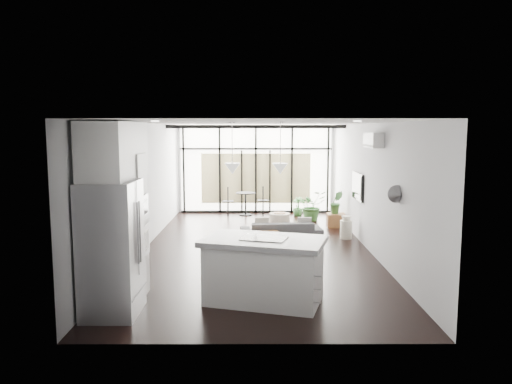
{
  "coord_description": "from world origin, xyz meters",
  "views": [
    {
      "loc": [
        -0.01,
        -10.95,
        2.68
      ],
      "look_at": [
        0.0,
        0.3,
        1.25
      ],
      "focal_mm": 35.0,
      "sensor_mm": 36.0,
      "label": 1
    }
  ],
  "objects_px": {
    "sofa": "(281,229)",
    "milk_can": "(346,227)",
    "island": "(264,270)",
    "fridge": "(112,248)",
    "console_bench": "(250,242)",
    "tv": "(358,186)",
    "pouf": "(280,222)"
  },
  "relations": [
    {
      "from": "sofa",
      "to": "milk_can",
      "type": "height_order",
      "value": "sofa"
    },
    {
      "from": "sofa",
      "to": "console_bench",
      "type": "xyz_separation_m",
      "value": [
        -0.73,
        -0.69,
        -0.16
      ]
    },
    {
      "from": "fridge",
      "to": "sofa",
      "type": "distance_m",
      "value": 5.2
    },
    {
      "from": "fridge",
      "to": "milk_can",
      "type": "xyz_separation_m",
      "value": [
        4.29,
        4.98,
        -0.69
      ]
    },
    {
      "from": "island",
      "to": "tv",
      "type": "xyz_separation_m",
      "value": [
        2.34,
        4.45,
        0.8
      ]
    },
    {
      "from": "milk_can",
      "to": "tv",
      "type": "distance_m",
      "value": 1.05
    },
    {
      "from": "island",
      "to": "sofa",
      "type": "distance_m",
      "value": 3.96
    },
    {
      "from": "sofa",
      "to": "milk_can",
      "type": "relative_size",
      "value": 3.29
    },
    {
      "from": "fridge",
      "to": "tv",
      "type": "bearing_deg",
      "value": 47.46
    },
    {
      "from": "tv",
      "to": "island",
      "type": "bearing_deg",
      "value": -117.76
    },
    {
      "from": "island",
      "to": "fridge",
      "type": "bearing_deg",
      "value": -151.23
    },
    {
      "from": "sofa",
      "to": "pouf",
      "type": "relative_size",
      "value": 3.39
    },
    {
      "from": "sofa",
      "to": "pouf",
      "type": "distance_m",
      "value": 1.67
    },
    {
      "from": "pouf",
      "to": "milk_can",
      "type": "height_order",
      "value": "milk_can"
    },
    {
      "from": "pouf",
      "to": "tv",
      "type": "xyz_separation_m",
      "value": [
        1.83,
        -1.14,
        1.08
      ]
    },
    {
      "from": "island",
      "to": "tv",
      "type": "relative_size",
      "value": 1.67
    },
    {
      "from": "island",
      "to": "tv",
      "type": "height_order",
      "value": "tv"
    },
    {
      "from": "fridge",
      "to": "console_bench",
      "type": "bearing_deg",
      "value": 62.52
    },
    {
      "from": "console_bench",
      "to": "sofa",
      "type": "bearing_deg",
      "value": 33.48
    },
    {
      "from": "console_bench",
      "to": "island",
      "type": "bearing_deg",
      "value": -95.48
    },
    {
      "from": "console_bench",
      "to": "tv",
      "type": "relative_size",
      "value": 1.19
    },
    {
      "from": "fridge",
      "to": "console_bench",
      "type": "relative_size",
      "value": 1.48
    },
    {
      "from": "fridge",
      "to": "pouf",
      "type": "xyz_separation_m",
      "value": [
        2.71,
        6.09,
        -0.75
      ]
    },
    {
      "from": "fridge",
      "to": "milk_can",
      "type": "distance_m",
      "value": 6.61
    },
    {
      "from": "island",
      "to": "fridge",
      "type": "xyz_separation_m",
      "value": [
        -2.2,
        -0.5,
        0.47
      ]
    },
    {
      "from": "console_bench",
      "to": "tv",
      "type": "bearing_deg",
      "value": 15.03
    },
    {
      "from": "island",
      "to": "console_bench",
      "type": "relative_size",
      "value": 1.4
    },
    {
      "from": "console_bench",
      "to": "fridge",
      "type": "bearing_deg",
      "value": -127.46
    },
    {
      "from": "island",
      "to": "pouf",
      "type": "distance_m",
      "value": 5.62
    },
    {
      "from": "console_bench",
      "to": "tv",
      "type": "xyz_separation_m",
      "value": [
        2.6,
        1.21,
        1.09
      ]
    },
    {
      "from": "island",
      "to": "pouf",
      "type": "height_order",
      "value": "island"
    },
    {
      "from": "tv",
      "to": "pouf",
      "type": "bearing_deg",
      "value": 148.14
    }
  ]
}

